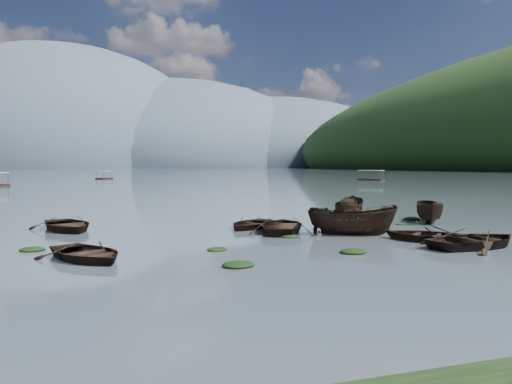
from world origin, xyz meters
name	(u,v)px	position (x,y,z in m)	size (l,w,h in m)	color
ground_plane	(347,256)	(0.00, 0.00, 0.00)	(2400.00, 2400.00, 0.00)	#4F5B63
haze_mtn_b	(62,167)	(-60.00, 900.00, 0.00)	(520.00, 520.00, 340.00)	#475666
haze_mtn_c	(178,167)	(140.00, 900.00, 0.00)	(520.00, 520.00, 260.00)	#475666
haze_mtn_d	(270,167)	(320.00, 900.00, 0.00)	(520.00, 520.00, 220.00)	#475666
rowboat_0	(87,260)	(-10.13, 2.41, 0.00)	(3.08, 4.32, 0.89)	black
rowboat_1	(282,231)	(0.17, 7.82, 0.00)	(3.57, 5.00, 1.04)	black
rowboat_2	(352,235)	(3.18, 5.32, 0.00)	(1.77, 4.70, 1.82)	black
rowboat_3	(429,241)	(5.75, 2.30, 0.00)	(3.20, 4.47, 0.93)	black
rowboat_4	(476,247)	(6.58, 0.12, 0.00)	(3.55, 4.98, 1.03)	black
rowboat_5	(430,222)	(10.85, 8.97, 0.00)	(1.63, 4.33, 1.67)	black
rowboat_6	(67,230)	(-11.30, 12.05, 0.00)	(3.51, 4.91, 1.02)	black
rowboat_7	(250,228)	(-1.03, 9.90, 0.00)	(2.95, 4.14, 0.86)	black
rowboat_8	(349,220)	(6.70, 12.12, 0.00)	(1.68, 4.46, 1.72)	black
weed_clump_0	(238,267)	(-4.85, -0.75, 0.00)	(1.22, 1.00, 0.27)	black
weed_clump_1	(217,250)	(-4.75, 2.89, 0.00)	(0.91, 0.73, 0.20)	black
weed_clump_2	(354,253)	(0.55, 0.45, 0.00)	(1.19, 0.95, 0.26)	black
weed_clump_3	(402,225)	(8.39, 8.44, 0.00)	(0.77, 0.65, 0.17)	black
weed_clump_4	(382,229)	(6.03, 6.95, 0.00)	(1.12, 0.88, 0.23)	black
weed_clump_5	(32,251)	(-12.39, 5.32, 0.00)	(1.09, 0.88, 0.23)	black
weed_clump_6	(290,237)	(-0.26, 5.52, 0.00)	(0.97, 0.81, 0.20)	black
weed_clump_7	(412,220)	(10.69, 10.68, 0.00)	(1.16, 0.93, 0.25)	black
pontoon_centre	(104,179)	(-6.94, 122.55, 0.00)	(2.28, 5.48, 2.10)	black
pontoon_right	(371,180)	(54.97, 89.26, 0.00)	(2.60, 6.24, 2.39)	black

